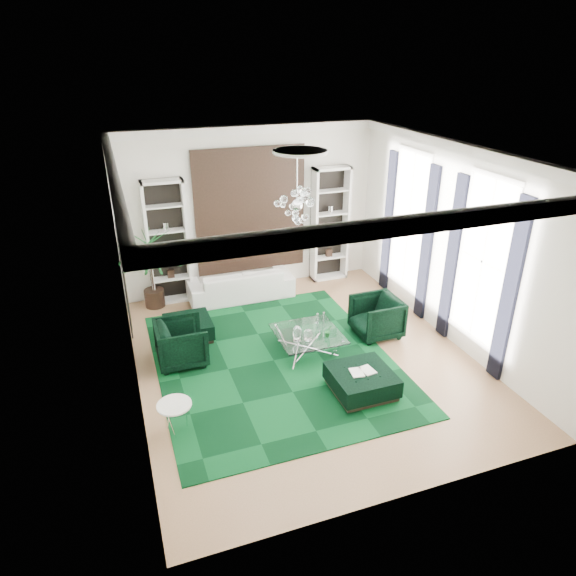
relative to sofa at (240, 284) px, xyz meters
name	(u,v)px	position (x,y,z in m)	size (l,w,h in m)	color
floor	(304,359)	(0.44, -2.93, -0.36)	(6.00, 7.00, 0.02)	#A77D58
ceiling	(307,152)	(0.44, -2.93, 3.46)	(6.00, 7.00, 0.02)	white
wall_back	(250,210)	(0.44, 0.58, 1.55)	(6.00, 0.02, 3.80)	white
wall_front	(417,376)	(0.44, -6.44, 1.55)	(6.00, 0.02, 3.80)	white
wall_left	(124,290)	(-2.57, -2.93, 1.55)	(0.02, 7.00, 3.80)	white
wall_right	(452,245)	(3.45, -2.93, 1.55)	(0.02, 7.00, 3.80)	white
crown_molding	(307,159)	(0.44, -2.93, 3.35)	(6.00, 7.00, 0.18)	white
ceiling_medallion	(300,152)	(0.44, -2.63, 3.42)	(0.90, 0.90, 0.05)	white
tapestry	(250,211)	(0.44, 0.53, 1.55)	(2.50, 0.06, 2.80)	black
shelving_left	(168,243)	(-1.51, 0.38, 1.05)	(0.90, 0.38, 2.80)	white
shelving_right	(330,225)	(2.39, 0.38, 1.05)	(0.90, 0.38, 2.80)	white
painting	(125,278)	(-2.53, -2.33, 1.50)	(0.04, 1.30, 1.60)	black
window_near	(483,261)	(3.43, -3.83, 1.55)	(0.03, 1.10, 2.90)	white
curtain_near_a	(510,293)	(3.39, -4.61, 1.30)	(0.07, 0.30, 3.25)	black
curtain_near_b	(452,259)	(3.39, -3.05, 1.30)	(0.07, 0.30, 3.25)	black
window_far	(409,222)	(3.43, -1.43, 1.55)	(0.03, 1.10, 2.90)	white
curtain_far_a	(427,245)	(3.39, -2.21, 1.30)	(0.07, 0.30, 3.25)	black
curtain_far_b	(388,223)	(3.39, -0.65, 1.30)	(0.07, 0.30, 3.25)	black
rug	(274,361)	(-0.13, -2.84, -0.34)	(4.20, 5.00, 0.02)	black
sofa	(240,284)	(0.00, 0.00, 0.00)	(2.39, 0.94, 0.70)	silver
armchair_left	(181,343)	(-1.72, -2.29, 0.06)	(0.87, 0.89, 0.81)	black
armchair_right	(376,317)	(2.13, -2.60, 0.06)	(0.87, 0.89, 0.81)	black
coffee_table	(308,342)	(0.59, -2.75, -0.14)	(1.20, 1.20, 0.41)	white
ottoman_side	(188,329)	(-1.46, -1.45, -0.15)	(0.90, 0.90, 0.40)	black
ottoman_front	(361,382)	(0.98, -4.22, -0.15)	(1.00, 1.00, 0.40)	black
book	(362,371)	(0.98, -4.22, 0.07)	(0.42, 0.28, 0.03)	white
side_table	(176,418)	(-2.11, -4.19, -0.10)	(0.52, 0.52, 0.50)	white
palm	(150,256)	(-1.94, 0.22, 0.85)	(1.50, 1.50, 2.40)	#186328
chandelier	(297,205)	(0.43, -2.54, 2.50)	(0.80, 0.80, 0.72)	white
table_plant	(328,331)	(0.89, -3.00, 0.18)	(0.13, 0.11, 0.24)	#186328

